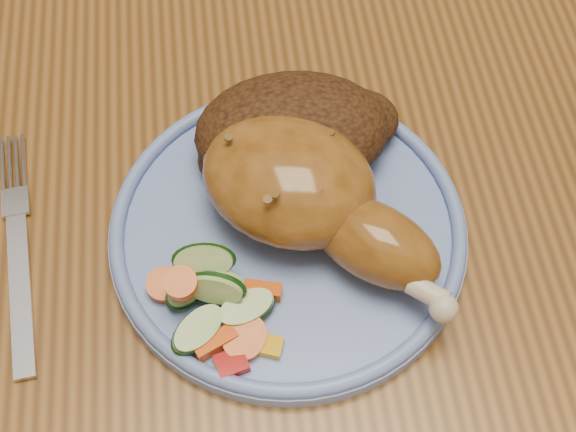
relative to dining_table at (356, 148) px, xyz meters
The scene contains 8 objects.
ground 0.67m from the dining_table, ahead, with size 4.00×4.00×0.00m, color #55361D.
dining_table is the anchor object (origin of this frame).
plate 0.17m from the dining_table, 120.26° to the right, with size 0.24×0.24×0.01m, color #6884CD.
plate_rim 0.18m from the dining_table, 120.26° to the right, with size 0.24×0.24×0.01m, color #6884CD.
chicken_leg 0.19m from the dining_table, 116.14° to the right, with size 0.18×0.18×0.06m.
rice_pilaf 0.15m from the dining_table, 133.18° to the right, with size 0.15×0.10×0.06m.
vegetable_pile 0.25m from the dining_table, 125.05° to the right, with size 0.09×0.09×0.05m.
fork 0.30m from the dining_table, 154.28° to the right, with size 0.03×0.17×0.00m.
Camera 1 is at (-0.11, -0.41, 1.23)m, focal length 50.00 mm.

